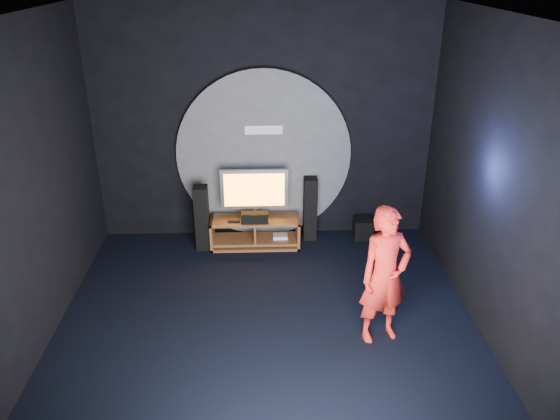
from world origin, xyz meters
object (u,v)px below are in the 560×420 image
at_px(tower_speaker_left, 202,218).
at_px(tower_speaker_right, 310,209).
at_px(media_console, 256,234).
at_px(tv, 254,191).
at_px(player, 385,276).
at_px(subwoofer, 363,228).

height_order(tower_speaker_left, tower_speaker_right, same).
height_order(media_console, tv, tv).
distance_m(tv, tower_speaker_right, 0.93).
distance_m(tower_speaker_left, player, 3.15).
distance_m(media_console, tower_speaker_right, 0.92).
bearing_deg(tower_speaker_left, player, -44.68).
xyz_separation_m(media_console, tv, (-0.01, 0.07, 0.67)).
bearing_deg(tower_speaker_right, subwoofer, -1.02).
bearing_deg(player, subwoofer, 67.51).
relative_size(tv, player, 0.61).
distance_m(tower_speaker_right, subwoofer, 0.90).
xyz_separation_m(tower_speaker_left, tower_speaker_right, (1.63, 0.27, 0.00)).
height_order(media_console, subwoofer, media_console).
bearing_deg(tower_speaker_left, tower_speaker_right, 9.35).
bearing_deg(tv, media_console, -83.78).
relative_size(media_console, player, 0.82).
relative_size(media_console, subwoofer, 4.22).
xyz_separation_m(tv, tower_speaker_left, (-0.78, -0.12, -0.36)).
bearing_deg(tower_speaker_right, media_console, -165.63).
distance_m(tv, subwoofer, 1.83).
bearing_deg(tower_speaker_left, media_console, 3.84).
distance_m(media_console, tower_speaker_left, 0.85).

